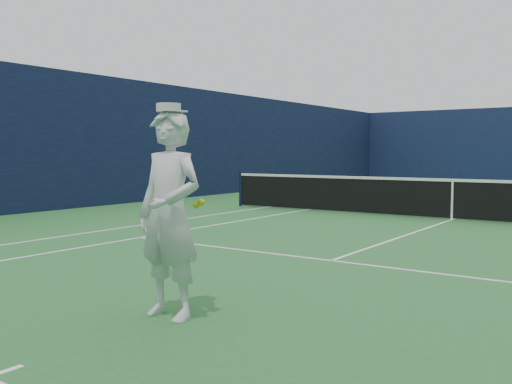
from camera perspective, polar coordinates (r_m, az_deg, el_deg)
ground at (r=14.72m, az=18.99°, el=-2.65°), size 80.00×80.00×0.00m
court_markings at (r=14.72m, az=18.99°, el=-2.64°), size 11.03×23.83×0.01m
windscreen_fence at (r=14.63m, az=19.17°, el=5.15°), size 20.12×36.12×4.00m
tennis_net at (r=14.67m, az=19.04°, el=-0.50°), size 12.88×0.09×1.07m
tennis_player at (r=5.69m, az=-8.63°, el=-2.21°), size 0.80×0.50×2.12m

